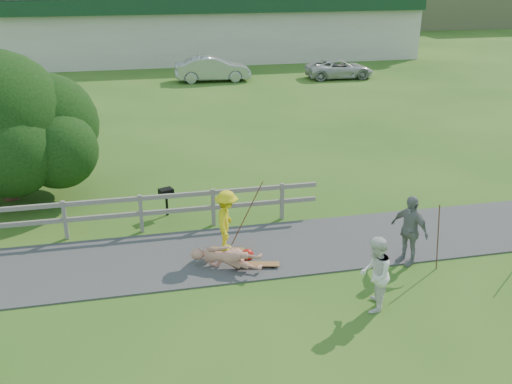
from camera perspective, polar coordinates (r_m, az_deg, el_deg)
ground at (r=13.41m, az=-2.13°, el=-9.19°), size 260.00×260.00×0.00m
path at (r=14.69m, az=-3.20°, el=-6.17°), size 34.00×3.00×0.04m
fence at (r=16.09m, az=-20.80°, el=-2.28°), size 15.05×0.10×1.10m
strip_mall at (r=46.85m, az=-5.23°, el=16.47°), size 32.50×10.75×5.10m
skater_rider at (r=14.42m, az=-2.93°, el=-3.26°), size 0.84×1.15×1.60m
skater_fallen at (r=13.87m, az=-2.99°, el=-6.58°), size 1.21×1.73×0.64m
spectator_a at (r=12.37m, az=11.81°, el=-8.08°), size 0.95×1.02×1.68m
spectator_b at (r=14.40m, az=15.07°, el=-3.67°), size 0.86×1.13×1.79m
car_silver at (r=36.74m, az=-4.38°, el=12.18°), size 4.73×1.78×1.54m
car_white at (r=38.01m, az=8.34°, el=12.09°), size 4.40×2.10×1.21m
tree at (r=19.03m, az=-24.06°, el=4.57°), size 6.54×6.54×3.75m
bbq at (r=16.92m, az=-8.93°, el=-1.00°), size 0.46×0.41×0.83m
longboard_rider at (r=14.75m, az=-2.88°, el=-5.91°), size 0.89×0.45×0.10m
longboard_fallen at (r=14.04m, az=0.34°, el=-7.39°), size 1.00×0.44×0.11m
helmet at (r=14.35m, az=-0.84°, el=-6.28°), size 0.30×0.30×0.30m
pole_rider at (r=14.80m, az=-0.92°, el=-1.84°), size 0.03×0.03×1.93m
pole_spec_left at (r=14.28m, az=17.73°, el=-4.35°), size 0.03×0.03×1.72m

